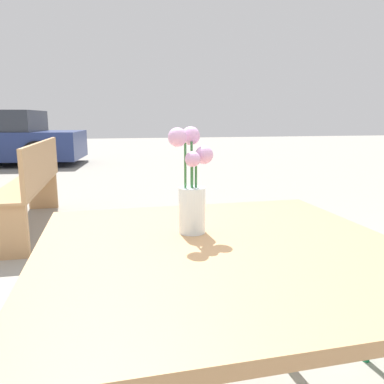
{
  "coord_description": "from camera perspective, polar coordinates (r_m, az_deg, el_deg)",
  "views": [
    {
      "loc": [
        -0.3,
        -0.93,
        1.07
      ],
      "look_at": [
        -0.06,
        0.13,
        0.85
      ],
      "focal_mm": 35.0,
      "sensor_mm": 36.0,
      "label": 1
    }
  ],
  "objects": [
    {
      "name": "bench_near",
      "position": [
        3.96,
        -22.87,
        1.59
      ],
      "size": [
        0.37,
        1.84,
        0.85
      ],
      "color": "tan",
      "rests_on": "ground_plane"
    },
    {
      "name": "flower_vase",
      "position": [
        1.11,
        -0.05,
        -0.02
      ],
      "size": [
        0.13,
        0.12,
        0.32
      ],
      "color": "silver",
      "rests_on": "table_front"
    },
    {
      "name": "table_front",
      "position": [
        1.07,
        4.53,
        -12.35
      ],
      "size": [
        1.0,
        0.98,
        0.73
      ],
      "color": "tan",
      "rests_on": "ground_plane"
    }
  ]
}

